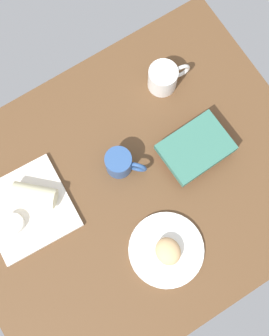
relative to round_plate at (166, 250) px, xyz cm
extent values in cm
cube|color=brown|center=(2.60, 21.57, -2.70)|extent=(110.00, 90.00, 4.00)
cylinder|color=white|center=(0.00, 0.00, 0.00)|extent=(22.56, 22.56, 1.40)
ellipsoid|color=#DEAF76|center=(-0.04, -0.64, 3.20)|extent=(8.17, 9.04, 5.01)
cube|color=silver|center=(-28.96, 32.62, 0.10)|extent=(26.55, 26.55, 1.60)
cylinder|color=silver|center=(-34.22, 30.46, 2.26)|extent=(5.99, 5.99, 2.72)
cylinder|color=#C96320|center=(-34.22, 30.46, 3.32)|extent=(4.92, 4.92, 0.40)
cylinder|color=beige|center=(-24.75, 34.36, 3.84)|extent=(13.46, 13.16, 5.89)
cube|color=#A53338|center=(24.95, 21.54, 1.10)|extent=(20.78, 14.70, 3.59)
cube|color=#387260|center=(23.92, 20.80, 4.43)|extent=(21.17, 15.83, 3.06)
cylinder|color=white|center=(27.99, 45.54, 3.86)|extent=(9.28, 9.28, 9.12)
cylinder|color=#9C6336|center=(27.99, 45.54, 7.82)|extent=(7.61, 7.61, 0.40)
torus|color=white|center=(34.07, 44.63, 3.86)|extent=(6.78, 2.18, 6.67)
cylinder|color=#2D518C|center=(1.64, 29.43, 3.73)|extent=(8.17, 8.17, 8.86)
cylinder|color=olive|center=(1.64, 29.43, 7.56)|extent=(6.70, 6.70, 0.40)
torus|color=#2D518C|center=(5.52, 25.47, 3.73)|extent=(5.41, 5.50, 6.52)
camera|label=1|loc=(-11.53, -0.63, 131.70)|focal=46.63mm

